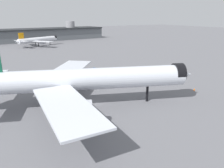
# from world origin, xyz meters

# --- Properties ---
(ground) EXTENTS (900.00, 900.00, 0.00)m
(ground) POSITION_xyz_m (0.00, 0.00, 0.00)
(ground) COLOR slate
(airliner_near_gate) EXTENTS (66.58, 59.53, 18.50)m
(airliner_near_gate) POSITION_xyz_m (-3.98, 0.82, 8.15)
(airliner_near_gate) COLOR silver
(airliner_near_gate) RESTS_ON ground
(airliner_far_taxiway) EXTENTS (41.47, 36.96, 12.71)m
(airliner_far_taxiway) POSITION_xyz_m (14.53, 143.62, 5.60)
(airliner_far_taxiway) COLOR silver
(airliner_far_taxiway) RESTS_ON ground
(terminal_building) EXTENTS (172.14, 43.58, 19.99)m
(terminal_building) POSITION_xyz_m (14.00, 189.20, 6.61)
(terminal_building) COLOR slate
(terminal_building) RESTS_ON ground
(baggage_tug_wing) EXTENTS (3.58, 2.96, 1.85)m
(baggage_tug_wing) POSITION_xyz_m (17.74, 35.70, 0.97)
(baggage_tug_wing) COLOR black
(baggage_tug_wing) RESTS_ON ground
(traffic_cone_near_nose) EXTENTS (0.64, 0.64, 0.80)m
(traffic_cone_near_nose) POSITION_xyz_m (36.42, -7.17, 0.40)
(traffic_cone_near_nose) COLOR #F2600C
(traffic_cone_near_nose) RESTS_ON ground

